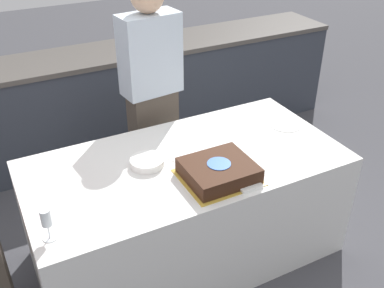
% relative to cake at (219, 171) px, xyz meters
% --- Properties ---
extents(ground_plane, '(14.00, 14.00, 0.00)m').
position_rel_cake_xyz_m(ground_plane, '(-0.08, 0.24, -0.79)').
color(ground_plane, '#424247').
extents(back_counter, '(4.40, 0.58, 0.92)m').
position_rel_cake_xyz_m(back_counter, '(-0.08, 1.79, -0.33)').
color(back_counter, '#333842').
rests_on(back_counter, ground_plane).
extents(dining_table, '(1.90, 0.95, 0.74)m').
position_rel_cake_xyz_m(dining_table, '(-0.08, 0.24, -0.42)').
color(dining_table, silver).
rests_on(dining_table, ground_plane).
extents(cake, '(0.42, 0.38, 0.10)m').
position_rel_cake_xyz_m(cake, '(0.00, 0.00, 0.00)').
color(cake, gold).
rests_on(cake, dining_table).
extents(plate_stack, '(0.20, 0.20, 0.04)m').
position_rel_cake_xyz_m(plate_stack, '(-0.31, 0.30, -0.02)').
color(plate_stack, white).
rests_on(plate_stack, dining_table).
extents(wine_glass, '(0.07, 0.07, 0.17)m').
position_rel_cake_xyz_m(wine_glass, '(-0.95, -0.06, 0.07)').
color(wine_glass, white).
rests_on(wine_glass, dining_table).
extents(side_plate_near_cake, '(0.21, 0.21, 0.00)m').
position_rel_cake_xyz_m(side_plate_near_cake, '(-0.07, 0.32, -0.04)').
color(side_plate_near_cake, white).
rests_on(side_plate_near_cake, dining_table).
extents(side_plate_right_edge, '(0.21, 0.21, 0.00)m').
position_rel_cake_xyz_m(side_plate_right_edge, '(0.71, 0.32, -0.04)').
color(side_plate_right_edge, white).
rests_on(side_plate_right_edge, dining_table).
extents(utensil_pile, '(0.13, 0.12, 0.02)m').
position_rel_cake_xyz_m(utensil_pile, '(0.10, -0.14, -0.04)').
color(utensil_pile, white).
rests_on(utensil_pile, dining_table).
extents(person_cutting_cake, '(0.42, 0.25, 1.65)m').
position_rel_cake_xyz_m(person_cutting_cake, '(0.00, 0.94, 0.07)').
color(person_cutting_cake, '#4C4238').
rests_on(person_cutting_cake, ground_plane).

